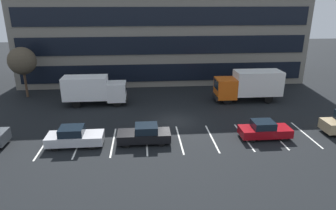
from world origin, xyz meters
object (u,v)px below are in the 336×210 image
Objects in this scene: box_truck_white at (94,89)px; sedan_maroon at (264,130)px; sedan_black at (145,134)px; box_truck_orange at (249,84)px; sedan_silver at (74,137)px; bare_tree at (22,61)px.

box_truck_white is 18.65m from sedan_maroon.
sedan_maroon is at bearing -32.53° from box_truck_white.
box_truck_white is 1.60× the size of sedan_black.
sedan_black is (-12.18, -9.82, -1.26)m from box_truck_orange.
sedan_silver is at bearing -151.03° from box_truck_orange.
sedan_black is at bearing -61.33° from box_truck_white.
bare_tree is at bearing 171.87° from box_truck_orange.
sedan_silver is 16.39m from bare_tree.
sedan_black is 19.85m from bare_tree.
sedan_maroon is (15.69, -10.01, -1.10)m from box_truck_white.
sedan_maroon is 28.00m from bare_tree.
box_truck_orange reaches higher than box_truck_white.
bare_tree is (-8.54, 3.53, 2.58)m from box_truck_white.
sedan_maroon is at bearing 0.26° from sedan_silver.
box_truck_white is at bearing -22.45° from bare_tree.
box_truck_orange is 1.27× the size of bare_tree.
box_truck_orange is 20.42m from sedan_silver.
sedan_black is at bearing -44.03° from bare_tree.
sedan_silver is (-0.16, -10.08, -1.06)m from box_truck_white.
box_truck_white is at bearing 179.31° from box_truck_orange.
box_truck_orange is 1.78× the size of sedan_maroon.
sedan_black is (-10.21, -0.02, 0.01)m from sedan_maroon.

